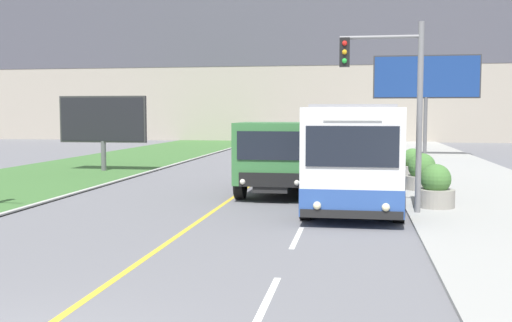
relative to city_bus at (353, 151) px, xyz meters
The scene contains 11 objects.
lane_marking_centre 12.36m from the city_bus, 106.82° to the right, with size 2.88×140.00×0.01m.
apartment_block_background 43.09m from the city_bus, 95.39° to the left, with size 80.00×8.04×21.02m.
city_bus is the anchor object (origin of this frame).
dump_truck 2.54m from the city_bus, behind, with size 2.53×6.31×2.52m.
car_distant 18.00m from the city_bus, 97.37° to the left, with size 1.80×4.30×1.45m.
traffic_light_mast 3.96m from the city_bus, 71.32° to the right, with size 2.28×0.32×5.32m.
billboard_large 19.86m from the city_bus, 76.94° to the left, with size 6.60×0.24×6.45m.
billboard_small 13.93m from the city_bus, 149.66° to the left, with size 4.36×0.24×3.64m.
planter_round_near 3.44m from the city_bus, 43.17° to the right, with size 1.10×1.10×1.27m.
planter_round_second 3.19m from the city_bus, 36.80° to the left, with size 1.22×1.22×1.31m.
planter_round_third 6.50m from the city_bus, 67.24° to the left, with size 1.10×1.10×1.24m.
Camera 1 is at (4.06, -5.68, 2.87)m, focal length 42.00 mm.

